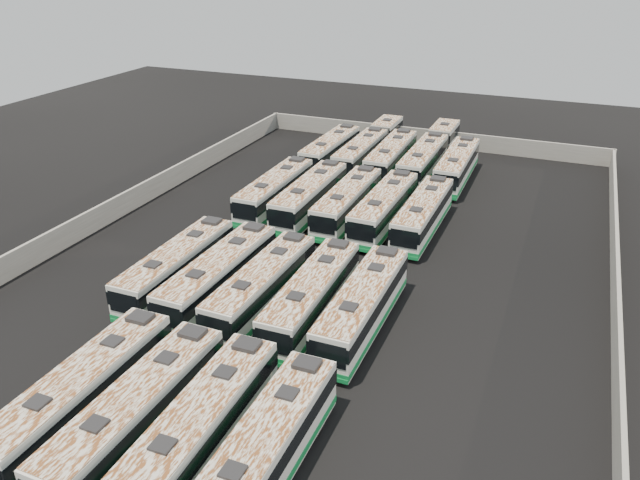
{
  "coord_description": "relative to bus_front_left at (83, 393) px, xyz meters",
  "views": [
    {
      "loc": [
        17.37,
        -42.77,
        24.49
      ],
      "look_at": [
        -0.86,
        1.13,
        1.6
      ],
      "focal_mm": 35.0,
      "sensor_mm": 36.0,
      "label": 1
    }
  ],
  "objects": [
    {
      "name": "ground",
      "position": [
        5.26,
        22.54,
        -1.9
      ],
      "size": [
        140.0,
        140.0,
        0.0
      ],
      "primitive_type": "plane",
      "color": "black",
      "rests_on": "ground"
    },
    {
      "name": "perimeter_wall",
      "position": [
        5.26,
        22.54,
        -0.8
      ],
      "size": [
        45.2,
        73.2,
        2.2
      ],
      "color": "slate",
      "rests_on": "ground"
    },
    {
      "name": "bus_front_left",
      "position": [
        0.0,
        0.0,
        0.0
      ],
      "size": [
        2.84,
        13.19,
        3.72
      ],
      "rotation": [
        0.0,
        0.0,
        0.0
      ],
      "color": "silver",
      "rests_on": "ground"
    },
    {
      "name": "bus_front_center",
      "position": [
        3.79,
        -0.14,
        -0.0
      ],
      "size": [
        2.92,
        13.18,
        3.71
      ],
      "rotation": [
        0.0,
        0.0,
        -0.01
      ],
      "color": "silver",
      "rests_on": "ground"
    },
    {
      "name": "bus_front_right",
      "position": [
        7.53,
        -0.02,
        0.0
      ],
      "size": [
        3.01,
        13.24,
        3.72
      ],
      "rotation": [
        0.0,
        0.0,
        0.02
      ],
      "color": "silver",
      "rests_on": "ground"
    },
    {
      "name": "bus_front_far_right",
      "position": [
        11.31,
        -0.17,
        -0.03
      ],
      "size": [
        2.81,
        12.99,
        3.66
      ],
      "rotation": [
        0.0,
        0.0,
        0.01
      ],
      "color": "silver",
      "rests_on": "ground"
    },
    {
      "name": "bus_midfront_far_left",
      "position": [
        -3.75,
        14.59,
        -0.04
      ],
      "size": [
        2.81,
        12.89,
        3.63
      ],
      "rotation": [
        0.0,
        0.0,
        0.01
      ],
      "color": "silver",
      "rests_on": "ground"
    },
    {
      "name": "bus_midfront_left",
      "position": [
        0.05,
        14.47,
        0.01
      ],
      "size": [
        2.99,
        13.3,
        3.74
      ],
      "rotation": [
        0.0,
        0.0,
        -0.01
      ],
      "color": "silver",
      "rests_on": "ground"
    },
    {
      "name": "bus_midfront_center",
      "position": [
        3.69,
        14.41,
        -0.05
      ],
      "size": [
        2.97,
        12.91,
        3.63
      ],
      "rotation": [
        0.0,
        0.0,
        -0.02
      ],
      "color": "silver",
      "rests_on": "ground"
    },
    {
      "name": "bus_midfront_right",
      "position": [
        7.6,
        14.48,
        -0.03
      ],
      "size": [
        3.01,
        13.02,
        3.66
      ],
      "rotation": [
        0.0,
        0.0,
        0.02
      ],
      "color": "silver",
      "rests_on": "ground"
    },
    {
      "name": "bus_midfront_far_right",
      "position": [
        11.34,
        14.59,
        -0.01
      ],
      "size": [
        2.8,
        13.08,
        3.69
      ],
      "rotation": [
        0.0,
        0.0,
        0.0
      ],
      "color": "silver",
      "rests_on": "ground"
    },
    {
      "name": "bus_midback_far_left",
      "position": [
        -3.86,
        31.82,
        -0.02
      ],
      "size": [
        2.85,
        13.06,
        3.68
      ],
      "rotation": [
        0.0,
        0.0,
        0.01
      ],
      "color": "silver",
      "rests_on": "ground"
    },
    {
      "name": "bus_midback_left",
      "position": [
        -0.02,
        31.7,
        0.03
      ],
      "size": [
        2.97,
        13.38,
        3.77
      ],
      "rotation": [
        0.0,
        0.0,
        0.01
      ],
      "color": "silver",
      "rests_on": "ground"
    },
    {
      "name": "bus_midback_center",
      "position": [
        3.85,
        31.83,
        -0.02
      ],
      "size": [
        2.85,
        13.03,
        3.67
      ],
      "rotation": [
        0.0,
        0.0,
        0.01
      ],
      "color": "silver",
      "rests_on": "ground"
    },
    {
      "name": "bus_midback_right",
      "position": [
        7.52,
        31.76,
        -0.0
      ],
      "size": [
        2.95,
        13.2,
        3.71
      ],
      "rotation": [
        0.0,
        0.0,
        -0.01
      ],
      "color": "silver",
      "rests_on": "ground"
    },
    {
      "name": "bus_midback_far_right",
      "position": [
        11.24,
        31.82,
        -0.04
      ],
      "size": [
        2.78,
        12.88,
        3.63
      ],
      "rotation": [
        0.0,
        0.0,
        -0.0
      ],
      "color": "silver",
      "rests_on": "ground"
    },
    {
      "name": "bus_back_far_left",
      "position": [
        -3.72,
        46.48,
        -0.04
      ],
      "size": [
        2.9,
        12.91,
        3.63
      ],
      "rotation": [
        0.0,
        0.0,
        -0.01
      ],
      "color": "silver",
      "rests_on": "ground"
    },
    {
      "name": "bus_back_left",
      "position": [
        0.06,
        49.94,
        -0.06
      ],
      "size": [
        2.73,
        19.83,
        3.6
      ],
      "rotation": [
        0.0,
        0.0,
        0.0
      ],
      "color": "silver",
      "rests_on": "ground"
    },
    {
      "name": "bus_back_center",
      "position": [
        3.77,
        46.5,
        0.02
      ],
      "size": [
        3.11,
        13.36,
        3.75
      ],
      "rotation": [
        0.0,
        0.0,
        0.02
      ],
      "color": "silver",
      "rests_on": "ground"
    },
    {
      "name": "bus_back_right",
      "position": [
        7.52,
        50.13,
        0.0
      ],
      "size": [
        2.79,
        20.5,
        3.72
      ],
      "rotation": [
        0.0,
        0.0,
        0.0
      ],
      "color": "silver",
      "rests_on": "ground"
    },
    {
      "name": "bus_back_far_right",
      "position": [
        11.4,
        46.45,
        -0.01
      ],
      "size": [
        2.92,
        13.12,
        3.69
      ],
      "rotation": [
        0.0,
        0.0,
        0.01
      ],
      "color": "silver",
      "rests_on": "ground"
    }
  ]
}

